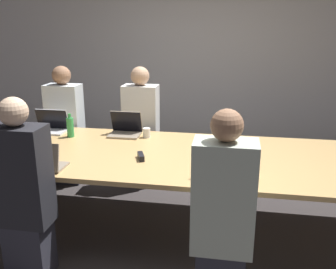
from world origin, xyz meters
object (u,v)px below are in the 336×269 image
Objects in this scene: laptop_near_left at (40,161)px; laptop_near_midright at (223,169)px; cup_near_midright at (254,173)px; stapler at (141,156)px; person_far_left at (66,128)px; bottle_far_left at (70,127)px; person_far_midleft at (141,129)px; laptop_far_midleft at (125,128)px; cup_near_left at (10,162)px; laptop_far_left at (51,125)px; cup_far_midleft at (147,133)px; person_near_left at (23,194)px.

laptop_near_midright reaches higher than laptop_near_left.
cup_near_midright is 0.53× the size of stapler.
bottle_far_left is at bearing -60.03° from person_far_left.
laptop_near_left is (-0.46, -1.52, 0.13)m from person_far_midleft.
laptop_near_left is at bearing -176.06° from cup_near_midright.
bottle_far_left reaches higher than laptop_near_midright.
person_far_midleft is 1.74m from laptop_near_midright.
laptop_far_midleft is 1.58m from cup_near_midright.
cup_near_left is at bearing -0.04° from laptop_near_left.
person_far_midleft reaches higher than cup_near_midright.
laptop_far_left is 0.33m from bottle_far_left.
cup_near_midright is (2.12, -1.30, 0.10)m from person_far_left.
laptop_far_midleft is 0.49m from person_far_midleft.
person_near_left reaches higher than cup_far_midleft.
cup_near_left is 1.72m from laptop_near_midright.
cup_far_midleft is 1.02× the size of cup_near_left.
cup_far_midleft is 1.36m from cup_near_midright.
laptop_far_left is 4.30× the size of cup_near_midright.
laptop_far_midleft is 1.12m from laptop_near_left.
cup_near_midright is at bearing -173.04° from laptop_near_midright.
cup_near_left is (0.17, -1.41, 0.11)m from person_far_left.
laptop_far_midleft is at bearing 167.84° from cup_far_midleft.
laptop_far_midleft is 0.89× the size of laptop_near_left.
stapler is (-0.94, 0.25, -0.02)m from cup_near_midright.
laptop_far_midleft is 0.23× the size of person_far_left.
cup_far_midleft reaches higher than cup_near_midright.
laptop_near_left is (0.42, -1.03, -0.00)m from laptop_far_left.
cup_far_midleft is at bearing 77.25° from stapler.
laptop_far_left is at bearing -26.67° from laptop_near_midright.
person_far_midleft is 5.75× the size of bottle_far_left.
laptop_near_midright is (0.81, -0.91, 0.02)m from cup_far_midleft.
person_far_midleft reaches higher than person_near_left.
laptop_far_left is 2.30m from cup_near_midright.
laptop_near_midright is (1.44, 0.40, 0.14)m from person_near_left.
laptop_far_left is at bearing 129.08° from stapler.
person_far_left is at bearing -72.78° from laptop_near_left.
person_far_left is 1.78m from person_near_left.
person_far_midleft is 9.09× the size of stapler.
bottle_far_left reaches higher than cup_far_midleft.
cup_near_left is 0.62× the size of stapler.
person_far_left is 5.76× the size of bottle_far_left.
person_far_left is at bearing 158.98° from cup_far_midleft.
laptop_far_left reaches higher than stapler.
person_far_midleft is at bearing -55.16° from laptop_near_midright.
laptop_near_midright is (1.59, -0.79, -0.04)m from bottle_far_left.
person_far_midleft is at bearing 28.69° from laptop_far_left.
stapler is (0.74, 0.37, -0.04)m from laptop_near_left.
cup_far_midleft is 0.07× the size of person_far_left.
cup_near_left is at bearing -132.62° from cup_far_midleft.
person_near_left is at bearing 92.46° from laptop_near_left.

